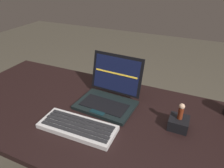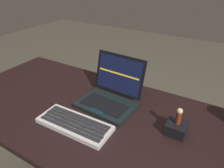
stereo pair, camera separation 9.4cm
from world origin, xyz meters
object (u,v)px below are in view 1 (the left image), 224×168
at_px(external_keyboard, 78,127).
at_px(figurine, 181,111).
at_px(figurine_stand, 179,123).
at_px(laptop_front, 109,95).

distance_m(external_keyboard, figurine, 0.43).
distance_m(external_keyboard, figurine_stand, 0.43).
relative_size(external_keyboard, figurine, 4.50).
height_order(external_keyboard, figurine_stand, figurine_stand).
height_order(laptop_front, external_keyboard, laptop_front).
xyz_separation_m(laptop_front, figurine_stand, (0.35, -0.05, -0.02)).
xyz_separation_m(figurine_stand, figurine, (0.00, -0.00, 0.06)).
bearing_deg(laptop_front, figurine_stand, -8.09).
distance_m(laptop_front, figurine, 0.35).
relative_size(laptop_front, external_keyboard, 0.86).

